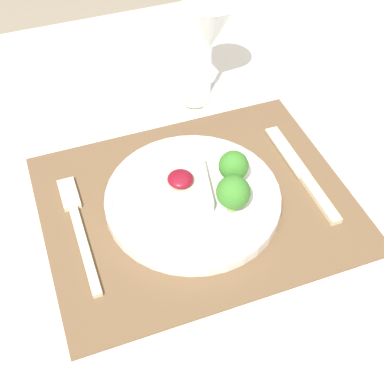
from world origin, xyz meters
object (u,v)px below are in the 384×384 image
Objects in this scene: knife at (306,178)px; spoon at (183,103)px; dinner_plate at (195,194)px; wine_glass_near at (210,30)px; fork at (78,224)px.

spoon reaches higher than knife.
wine_glass_near is (0.11, 0.22, 0.11)m from dinner_plate.
fork is 1.19× the size of wine_glass_near.
spoon is at bearing -166.76° from wine_glass_near.
wine_glass_near reaches higher than spoon.
fork is at bearing 175.08° from dinner_plate.
dinner_plate is at bearing 173.24° from knife.
knife is 0.25m from spoon.
knife is (0.33, -0.03, 0.00)m from fork.
fork is 1.09× the size of spoon.
spoon is 0.13m from wine_glass_near.
wine_glass_near is (0.05, 0.01, 0.12)m from spoon.
knife is 1.09× the size of spoon.
spoon is at bearing 114.65° from knife.
knife is at bearing -64.02° from spoon.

